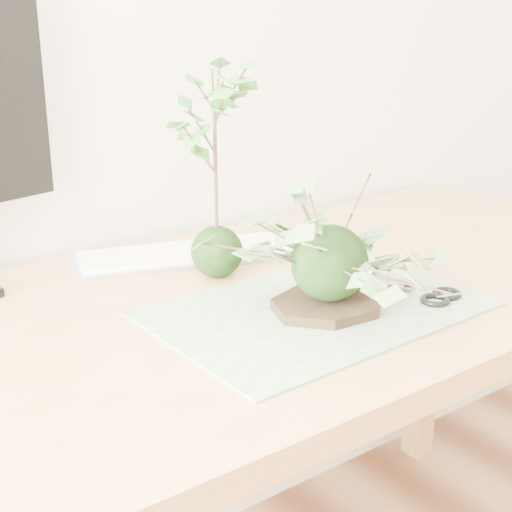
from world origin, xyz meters
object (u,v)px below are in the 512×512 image
Objects in this scene: desk at (267,343)px; maple_kokedama at (215,124)px; keyboard at (200,253)px; ivy_kokedama at (331,228)px.

maple_kokedama reaches higher than desk.
desk is 3.41× the size of keyboard.
desk is at bearing 101.67° from ivy_kokedama.
desk is 4.51× the size of maple_kokedama.
maple_kokedama is (-0.05, 0.22, 0.12)m from ivy_kokedama.
maple_kokedama is 0.76× the size of keyboard.
ivy_kokedama is at bearing -78.33° from desk.
maple_kokedama is at bearing -89.36° from keyboard.
maple_kokedama is (-0.02, 0.10, 0.34)m from desk.
keyboard is (0.03, 0.10, -0.24)m from maple_kokedama.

